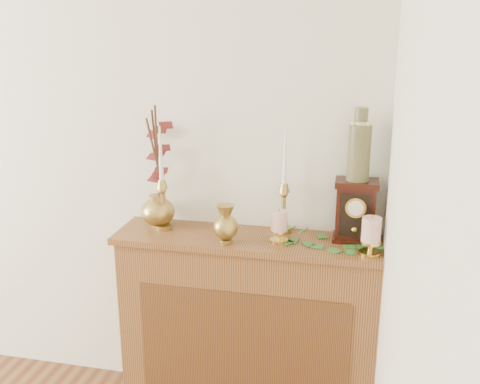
% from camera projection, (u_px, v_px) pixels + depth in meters
% --- Properties ---
extents(console_shelf, '(1.24, 0.34, 0.93)m').
position_uv_depth(console_shelf, '(248.00, 332.00, 2.71)').
color(console_shelf, brown).
rests_on(console_shelf, ground).
extents(candlestick_left, '(0.08, 0.08, 0.49)m').
position_uv_depth(candlestick_left, '(162.00, 196.00, 2.62)').
color(candlestick_left, '#B59548').
rests_on(candlestick_left, console_shelf).
extents(candlestick_center, '(0.08, 0.08, 0.48)m').
position_uv_depth(candlestick_center, '(284.00, 200.00, 2.58)').
color(candlestick_center, '#B59548').
rests_on(candlestick_center, console_shelf).
extents(bud_vase, '(0.11, 0.11, 0.18)m').
position_uv_depth(bud_vase, '(226.00, 224.00, 2.46)').
color(bud_vase, '#B59548').
rests_on(bud_vase, console_shelf).
extents(ginger_jar, '(0.24, 0.26, 0.59)m').
position_uv_depth(ginger_jar, '(159.00, 171.00, 2.66)').
color(ginger_jar, '#B59548').
rests_on(ginger_jar, console_shelf).
extents(pillar_candle_left, '(0.08, 0.08, 0.16)m').
position_uv_depth(pillar_candle_left, '(279.00, 225.00, 2.48)').
color(pillar_candle_left, '#E1B74E').
rests_on(pillar_candle_left, console_shelf).
extents(pillar_candle_right, '(0.09, 0.09, 0.18)m').
position_uv_depth(pillar_candle_right, '(371.00, 234.00, 2.34)').
color(pillar_candle_right, '#E1B74E').
rests_on(pillar_candle_right, console_shelf).
extents(ivy_garland, '(0.49, 0.19, 0.08)m').
position_uv_depth(ivy_garland, '(336.00, 241.00, 2.47)').
color(ivy_garland, '#326F2A').
rests_on(ivy_garland, console_shelf).
extents(mantel_clock, '(0.19, 0.14, 0.28)m').
position_uv_depth(mantel_clock, '(355.00, 211.00, 2.48)').
color(mantel_clock, black).
rests_on(mantel_clock, console_shelf).
extents(ceramic_vase, '(0.10, 0.10, 0.32)m').
position_uv_depth(ceramic_vase, '(359.00, 148.00, 2.40)').
color(ceramic_vase, '#1A3427').
rests_on(ceramic_vase, mantel_clock).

